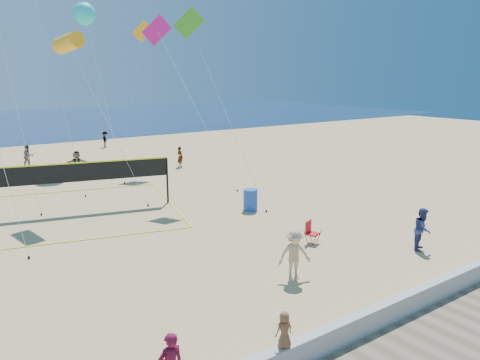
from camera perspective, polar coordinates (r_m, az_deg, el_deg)
ground at (r=14.01m, az=1.83°, el=-14.49°), size 120.00×120.00×0.00m
seawall at (r=11.92m, az=11.07°, el=-18.32°), size 32.00×0.30×0.60m
toddler at (r=10.65m, az=5.42°, el=-17.72°), size 0.44×0.31×0.83m
bystander_a at (r=18.78m, az=21.35°, el=-5.58°), size 0.96×0.88×1.59m
bystander_b at (r=15.15m, az=6.65°, el=-8.99°), size 1.22×0.97×1.65m
far_person_1 at (r=31.90m, az=-19.25°, el=1.88°), size 1.62×0.93×1.66m
far_person_2 at (r=33.57m, az=-7.32°, el=2.81°), size 0.45×0.59×1.46m
far_person_3 at (r=36.29m, az=-24.41°, el=2.62°), size 0.87×0.74×1.59m
far_person_4 at (r=44.29m, az=-16.11°, el=4.77°), size 0.96×1.07×1.44m
camp_chair at (r=18.44m, az=8.61°, el=-6.16°), size 0.60×0.69×0.97m
trash_barrel at (r=22.62m, az=1.28°, el=-2.42°), size 0.72×0.72×1.03m
volleyball_net at (r=23.47m, az=-19.35°, el=0.22°), size 10.83×10.72×2.39m
kite_2 at (r=23.80m, az=-20.17°, el=15.40°), size 3.37×2.82×8.35m
kite_4 at (r=25.27m, az=-5.75°, el=17.37°), size 1.74×5.79×9.84m
kite_5 at (r=33.21m, az=-9.78°, el=16.93°), size 2.09×9.43×10.42m
kite_7 at (r=35.45m, az=-18.45°, el=18.66°), size 1.90×8.02×11.26m
kite_9 at (r=38.25m, az=-11.92°, el=16.52°), size 4.75×4.77×10.56m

